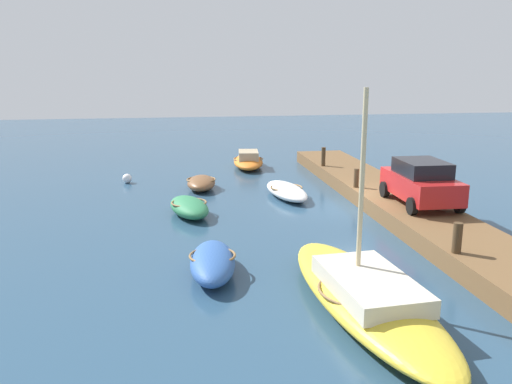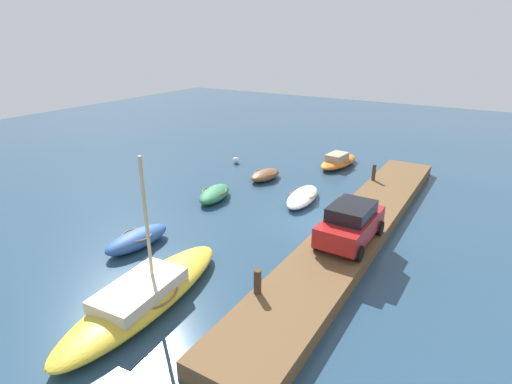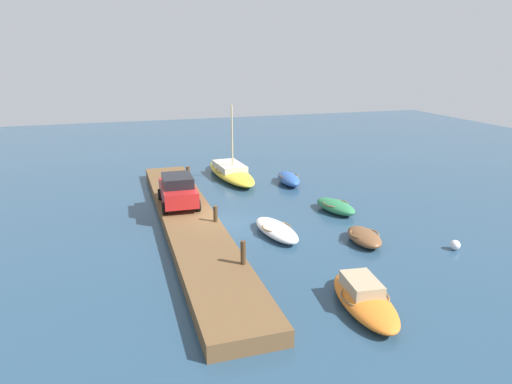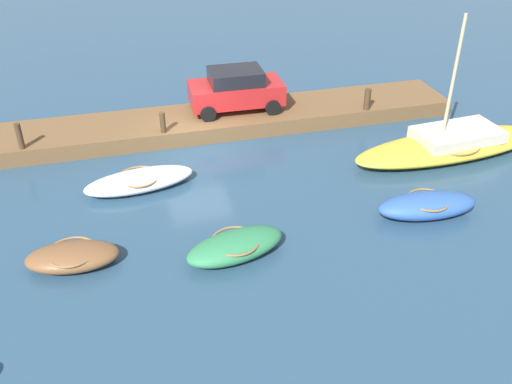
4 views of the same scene
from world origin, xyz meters
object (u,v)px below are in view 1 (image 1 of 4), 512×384
Objects in this scene: rowboat_white at (286,191)px; parked_car at (421,182)px; mooring_post_west at (457,238)px; dinghy_brown at (201,183)px; sailboat_yellow at (365,294)px; mooring_post_mid_east at (323,157)px; marker_buoy at (127,179)px; rowboat_green at (189,207)px; mooring_post_mid_west at (356,178)px; rowboat_blue at (213,262)px; motorboat_orange at (248,161)px.

rowboat_white is 6.33m from parked_car.
rowboat_white is 10.22m from mooring_post_west.
rowboat_white is 4.41× the size of mooring_post_west.
sailboat_yellow reaches higher than dinghy_brown.
sailboat_yellow is at bearing -161.87° from dinghy_brown.
marker_buoy is at bearing 88.76° from mooring_post_mid_east.
rowboat_green is at bearing 77.81° from parked_car.
sailboat_yellow reaches higher than mooring_post_mid_west.
mooring_post_west is at bearing -145.70° from dinghy_brown.
marker_buoy is (4.21, 7.45, -0.06)m from rowboat_white.
rowboat_white is at bearing 144.15° from mooring_post_mid_east.
rowboat_blue is at bearing -165.44° from marker_buoy.
rowboat_white is 1.22× the size of rowboat_green.
sailboat_yellow is at bearing 119.30° from mooring_post_west.
mooring_post_west reaches higher than rowboat_green.
marker_buoy is (13.99, 10.33, -0.85)m from mooring_post_west.
rowboat_green is 3.62× the size of mooring_post_west.
rowboat_blue is at bearing 137.36° from mooring_post_mid_west.
motorboat_orange reaches higher than rowboat_white.
motorboat_orange is (16.31, -3.40, 0.01)m from rowboat_blue.
motorboat_orange is at bearing 11.62° from mooring_post_west.
motorboat_orange is 9.47m from mooring_post_mid_west.
rowboat_blue is 0.75× the size of motorboat_orange.
mooring_post_mid_east is at bearing 10.84° from parked_car.
motorboat_orange is 13.04m from parked_car.
mooring_post_mid_west is 1.74× the size of marker_buoy.
motorboat_orange is 1.16× the size of parked_car.
rowboat_blue is at bearing 170.73° from rowboat_green.
rowboat_green is at bearing 130.64° from mooring_post_mid_east.
rowboat_green is 10.61m from motorboat_orange.
rowboat_blue is 3.77× the size of mooring_post_west.
rowboat_blue is at bearing 174.56° from motorboat_orange.
rowboat_blue is 10.29m from mooring_post_mid_west.
mooring_post_mid_west is at bearing 180.00° from mooring_post_mid_east.
mooring_post_mid_west is at bearing -120.78° from rowboat_white.
sailboat_yellow is 16.10m from mooring_post_mid_east.
motorboat_orange is at bearing 45.18° from mooring_post_mid_east.
mooring_post_west is 1.86× the size of marker_buoy.
motorboat_orange reaches higher than dinghy_brown.
mooring_post_west reaches higher than rowboat_blue.
rowboat_white is at bearing 16.42° from mooring_post_west.
mooring_post_west is at bearing -171.31° from rowboat_white.
dinghy_brown is at bearing 105.02° from mooring_post_mid_east.
mooring_post_mid_east is at bearing -23.96° from rowboat_blue.
sailboat_yellow is 11.07m from mooring_post_mid_west.
sailboat_yellow is 4.56m from rowboat_blue.
dinghy_brown is 0.70× the size of parked_car.
mooring_post_west is at bearing -64.99° from sailboat_yellow.
rowboat_green is at bearing 165.11° from motorboat_orange.
parked_car is (4.31, -8.39, 1.14)m from rowboat_blue.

